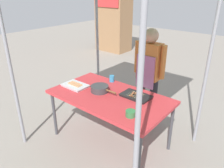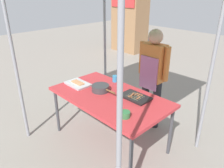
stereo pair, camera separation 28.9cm
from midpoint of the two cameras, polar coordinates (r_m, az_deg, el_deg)
name	(u,v)px [view 1 (the left image)]	position (r m, az deg, el deg)	size (l,w,h in m)	color
ground_plane	(110,141)	(3.33, -3.13, -14.61)	(18.00, 18.00, 0.00)	gray
stall_table	(110,99)	(2.95, -3.43, -3.97)	(1.60, 0.90, 0.75)	#C63338
tray_grilled_sausages	(75,85)	(3.24, -12.08, -0.40)	(0.37, 0.25, 0.05)	silver
tray_meat_skewers	(136,96)	(2.88, 3.37, -3.17)	(0.39, 0.24, 0.04)	black
cooking_wok	(100,88)	(3.02, -5.93, -1.22)	(0.41, 0.25, 0.09)	#38383A
condiment_bowl	(131,114)	(2.46, 1.46, -7.76)	(0.11, 0.11, 0.07)	#33723F
drink_cup_near_edge	(112,79)	(3.33, -2.55, 1.36)	(0.07, 0.07, 0.10)	#338CBF
vendor_woman	(149,71)	(3.36, 7.09, 3.44)	(0.52, 0.23, 1.54)	black
neighbor_stall_right	(114,20)	(7.74, -0.71, 16.26)	(1.08, 0.74, 2.06)	#9E724C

